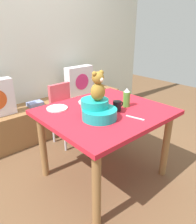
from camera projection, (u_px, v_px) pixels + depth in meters
ground_plane at (104, 174)px, 2.28m from camera, size 8.00×8.00×0.00m
back_wall at (27, 39)px, 2.82m from camera, size 4.40×0.10×2.60m
window_bench at (45, 118)px, 3.05m from camera, size 2.60×0.44×0.46m
pillow_floral_right at (79, 81)px, 3.24m from camera, size 0.44×0.15×0.44m
book_stack at (35, 104)px, 2.88m from camera, size 0.20×0.14×0.05m
dining_table at (105, 120)px, 2.03m from camera, size 1.12×1.00×0.74m
highchair at (66, 106)px, 2.69m from camera, size 0.34×0.46×0.79m
infant_seat_teal at (98, 110)px, 1.80m from camera, size 0.30×0.33×0.16m
teddy_bear at (98, 87)px, 1.72m from camera, size 0.13×0.12×0.25m
ketchup_bottle at (127, 98)px, 2.05m from camera, size 0.07×0.07×0.18m
coffee_mug at (117, 106)px, 1.97m from camera, size 0.12×0.08×0.09m
dinner_plate_near at (57, 108)px, 2.02m from camera, size 0.20×0.20×0.01m
dinner_plate_far at (88, 102)px, 2.19m from camera, size 0.20×0.20×0.01m
table_fork at (135, 118)px, 1.83m from camera, size 0.06×0.17×0.01m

